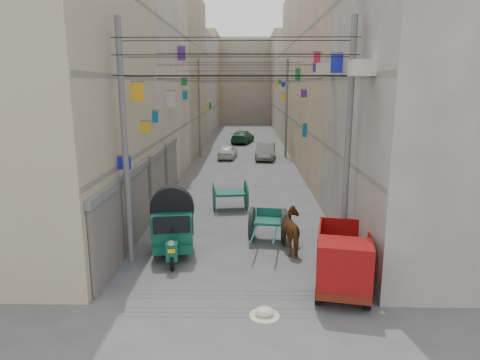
{
  "coord_description": "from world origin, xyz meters",
  "views": [
    {
      "loc": [
        0.37,
        -7.68,
        5.91
      ],
      "look_at": [
        0.13,
        6.5,
        2.77
      ],
      "focal_mm": 32.0,
      "sensor_mm": 36.0,
      "label": 1
    }
  ],
  "objects_px": {
    "tonga_cart": "(268,224)",
    "horse": "(295,231)",
    "feed_sack": "(265,312)",
    "distant_car_white": "(228,152)",
    "distant_car_grey": "(266,151)",
    "mini_truck": "(343,265)",
    "auto_rickshaw": "(173,224)",
    "distant_car_green": "(243,137)",
    "second_cart": "(230,194)"
  },
  "relations": [
    {
      "from": "distant_car_white",
      "to": "horse",
      "type": "bearing_deg",
      "value": 105.68
    },
    {
      "from": "distant_car_white",
      "to": "distant_car_grey",
      "type": "height_order",
      "value": "distant_car_grey"
    },
    {
      "from": "horse",
      "to": "distant_car_green",
      "type": "relative_size",
      "value": 0.4
    },
    {
      "from": "feed_sack",
      "to": "second_cart",
      "type": "bearing_deg",
      "value": 97.48
    },
    {
      "from": "distant_car_white",
      "to": "distant_car_green",
      "type": "relative_size",
      "value": 0.74
    },
    {
      "from": "mini_truck",
      "to": "distant_car_grey",
      "type": "distance_m",
      "value": 23.25
    },
    {
      "from": "distant_car_white",
      "to": "second_cart",
      "type": "bearing_deg",
      "value": 99.36
    },
    {
      "from": "auto_rickshaw",
      "to": "distant_car_white",
      "type": "distance_m",
      "value": 20.58
    },
    {
      "from": "distant_car_grey",
      "to": "distant_car_white",
      "type": "bearing_deg",
      "value": -179.07
    },
    {
      "from": "auto_rickshaw",
      "to": "feed_sack",
      "type": "distance_m",
      "value": 5.28
    },
    {
      "from": "tonga_cart",
      "to": "horse",
      "type": "distance_m",
      "value": 1.37
    },
    {
      "from": "auto_rickshaw",
      "to": "distant_car_green",
      "type": "bearing_deg",
      "value": 78.29
    },
    {
      "from": "auto_rickshaw",
      "to": "distant_car_white",
      "type": "relative_size",
      "value": 0.83
    },
    {
      "from": "distant_car_green",
      "to": "horse",
      "type": "bearing_deg",
      "value": 105.75
    },
    {
      "from": "distant_car_white",
      "to": "tonga_cart",
      "type": "bearing_deg",
      "value": 103.47
    },
    {
      "from": "second_cart",
      "to": "distant_car_grey",
      "type": "relative_size",
      "value": 0.45
    },
    {
      "from": "tonga_cart",
      "to": "distant_car_grey",
      "type": "bearing_deg",
      "value": 95.75
    },
    {
      "from": "second_cart",
      "to": "distant_car_green",
      "type": "height_order",
      "value": "second_cart"
    },
    {
      "from": "mini_truck",
      "to": "distant_car_green",
      "type": "bearing_deg",
      "value": 106.96
    },
    {
      "from": "distant_car_green",
      "to": "feed_sack",
      "type": "bearing_deg",
      "value": 103.12
    },
    {
      "from": "mini_truck",
      "to": "second_cart",
      "type": "xyz_separation_m",
      "value": [
        -3.57,
        8.53,
        -0.12
      ]
    },
    {
      "from": "horse",
      "to": "distant_car_white",
      "type": "bearing_deg",
      "value": -91.19
    },
    {
      "from": "second_cart",
      "to": "distant_car_green",
      "type": "bearing_deg",
      "value": 81.46
    },
    {
      "from": "feed_sack",
      "to": "distant_car_white",
      "type": "distance_m",
      "value": 24.81
    },
    {
      "from": "auto_rickshaw",
      "to": "distant_car_white",
      "type": "height_order",
      "value": "auto_rickshaw"
    },
    {
      "from": "auto_rickshaw",
      "to": "distant_car_green",
      "type": "height_order",
      "value": "auto_rickshaw"
    },
    {
      "from": "tonga_cart",
      "to": "auto_rickshaw",
      "type": "bearing_deg",
      "value": -150.56
    },
    {
      "from": "auto_rickshaw",
      "to": "distant_car_grey",
      "type": "distance_m",
      "value": 20.71
    },
    {
      "from": "feed_sack",
      "to": "horse",
      "type": "bearing_deg",
      "value": 74.37
    },
    {
      "from": "mini_truck",
      "to": "distant_car_white",
      "type": "height_order",
      "value": "mini_truck"
    },
    {
      "from": "second_cart",
      "to": "distant_car_green",
      "type": "xyz_separation_m",
      "value": [
        0.32,
        24.73,
        -0.12
      ]
    },
    {
      "from": "auto_rickshaw",
      "to": "second_cart",
      "type": "relative_size",
      "value": 1.52
    },
    {
      "from": "auto_rickshaw",
      "to": "horse",
      "type": "height_order",
      "value": "auto_rickshaw"
    },
    {
      "from": "tonga_cart",
      "to": "horse",
      "type": "height_order",
      "value": "horse"
    },
    {
      "from": "auto_rickshaw",
      "to": "tonga_cart",
      "type": "height_order",
      "value": "auto_rickshaw"
    },
    {
      "from": "second_cart",
      "to": "feed_sack",
      "type": "height_order",
      "value": "second_cart"
    },
    {
      "from": "horse",
      "to": "distant_car_white",
      "type": "height_order",
      "value": "horse"
    },
    {
      "from": "mini_truck",
      "to": "tonga_cart",
      "type": "bearing_deg",
      "value": 125.95
    },
    {
      "from": "auto_rickshaw",
      "to": "distant_car_grey",
      "type": "xyz_separation_m",
      "value": [
        4.12,
        20.29,
        -0.45
      ]
    },
    {
      "from": "distant_car_green",
      "to": "tonga_cart",
      "type": "bearing_deg",
      "value": 104.08
    },
    {
      "from": "second_cart",
      "to": "distant_car_white",
      "type": "bearing_deg",
      "value": 85.3
    },
    {
      "from": "auto_rickshaw",
      "to": "mini_truck",
      "type": "bearing_deg",
      "value": -36.18
    },
    {
      "from": "horse",
      "to": "distant_car_white",
      "type": "xyz_separation_m",
      "value": [
        -3.35,
        20.21,
        -0.2
      ]
    },
    {
      "from": "horse",
      "to": "second_cart",
      "type": "bearing_deg",
      "value": -74.87
    },
    {
      "from": "mini_truck",
      "to": "second_cart",
      "type": "distance_m",
      "value": 9.25
    },
    {
      "from": "horse",
      "to": "distant_car_grey",
      "type": "bearing_deg",
      "value": -99.96
    },
    {
      "from": "auto_rickshaw",
      "to": "tonga_cart",
      "type": "xyz_separation_m",
      "value": [
        3.42,
        1.35,
        -0.43
      ]
    },
    {
      "from": "mini_truck",
      "to": "distant_car_white",
      "type": "relative_size",
      "value": 1.06
    },
    {
      "from": "auto_rickshaw",
      "to": "distant_car_white",
      "type": "bearing_deg",
      "value": 79.52
    },
    {
      "from": "distant_car_grey",
      "to": "tonga_cart",
      "type": "bearing_deg",
      "value": -86.48
    }
  ]
}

